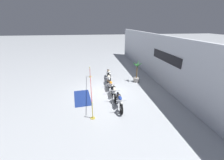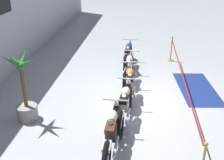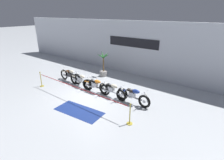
% 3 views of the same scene
% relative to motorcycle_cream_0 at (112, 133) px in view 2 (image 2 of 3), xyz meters
% --- Properties ---
extents(ground_plane, '(120.00, 120.00, 0.00)m').
position_rel_motorcycle_cream_0_xyz_m(ground_plane, '(2.66, -0.74, -0.48)').
color(ground_plane, '#B2B7BC').
extents(motorcycle_cream_0, '(2.26, 0.62, 0.96)m').
position_rel_motorcycle_cream_0_xyz_m(motorcycle_cream_0, '(0.00, 0.00, 0.00)').
color(motorcycle_cream_0, black).
rests_on(motorcycle_cream_0, ground).
extents(motorcycle_cream_1, '(2.27, 0.62, 0.94)m').
position_rel_motorcycle_cream_0_xyz_m(motorcycle_cream_1, '(1.30, -0.19, -0.02)').
color(motorcycle_cream_1, black).
rests_on(motorcycle_cream_1, ground).
extents(motorcycle_orange_2, '(2.18, 0.62, 0.93)m').
position_rel_motorcycle_cream_0_xyz_m(motorcycle_orange_2, '(2.71, -0.25, -0.03)').
color(motorcycle_orange_2, black).
rests_on(motorcycle_orange_2, ground).
extents(motorcycle_cream_3, '(2.13, 0.62, 0.93)m').
position_rel_motorcycle_cream_0_xyz_m(motorcycle_cream_3, '(3.93, -0.15, -0.03)').
color(motorcycle_cream_3, black).
rests_on(motorcycle_cream_3, ground).
extents(motorcycle_blue_4, '(2.19, 0.62, 0.94)m').
position_rel_motorcycle_cream_0_xyz_m(motorcycle_blue_4, '(5.33, -0.05, -0.02)').
color(motorcycle_blue_4, black).
rests_on(motorcycle_blue_4, ground).
extents(potted_palm_left_of_row, '(1.05, 0.90, 2.03)m').
position_rel_motorcycle_cream_0_xyz_m(potted_palm_left_of_row, '(1.11, 2.42, 0.27)').
color(potted_palm_left_of_row, gray).
rests_on(potted_palm_left_of_row, ground).
extents(stanchion_far_left, '(7.12, 0.28, 1.05)m').
position_rel_motorcycle_cream_0_xyz_m(stanchion_far_left, '(1.40, -1.80, 0.21)').
color(stanchion_far_left, gold).
rests_on(stanchion_far_left, ground).
extents(stanchion_mid_left, '(0.28, 0.28, 1.05)m').
position_rel_motorcycle_cream_0_xyz_m(stanchion_mid_left, '(6.22, -1.80, -0.13)').
color(stanchion_mid_left, gold).
rests_on(stanchion_mid_left, ground).
extents(floor_banner, '(2.69, 1.40, 0.01)m').
position_rel_motorcycle_cream_0_xyz_m(floor_banner, '(3.56, -2.46, -0.48)').
color(floor_banner, navy).
rests_on(floor_banner, ground).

